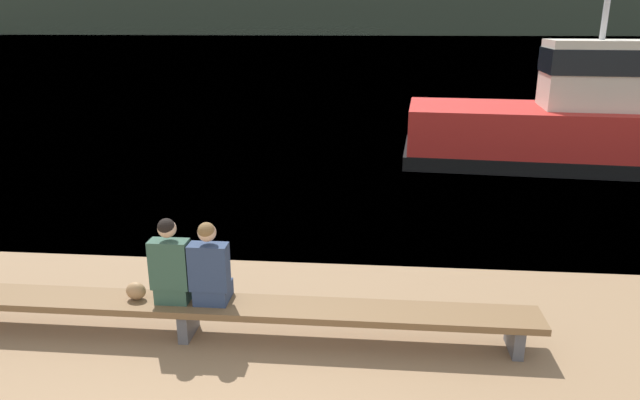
# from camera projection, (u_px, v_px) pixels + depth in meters

# --- Properties ---
(water_surface) EXTENTS (240.00, 240.00, 0.00)m
(water_surface) POSITION_uv_depth(u_px,v_px,m) (366.00, 38.00, 122.87)
(water_surface) COLOR #386084
(water_surface) RESTS_ON ground
(far_shoreline) EXTENTS (600.00, 12.00, 9.83)m
(far_shoreline) POSITION_uv_depth(u_px,v_px,m) (368.00, 15.00, 147.51)
(far_shoreline) COLOR #384233
(far_shoreline) RESTS_ON ground
(bench_main) EXTENTS (8.17, 0.55, 0.43)m
(bench_main) POSITION_uv_depth(u_px,v_px,m) (187.00, 307.00, 6.71)
(bench_main) COLOR brown
(bench_main) RESTS_ON ground
(person_left) EXTENTS (0.44, 0.43, 1.04)m
(person_left) POSITION_uv_depth(u_px,v_px,m) (171.00, 266.00, 6.58)
(person_left) COLOR #2D4C3D
(person_left) RESTS_ON bench_main
(person_right) EXTENTS (0.44, 0.42, 1.01)m
(person_right) POSITION_uv_depth(u_px,v_px,m) (210.00, 269.00, 6.55)
(person_right) COLOR navy
(person_right) RESTS_ON bench_main
(shopping_bag) EXTENTS (0.23, 0.16, 0.22)m
(shopping_bag) POSITION_uv_depth(u_px,v_px,m) (136.00, 291.00, 6.72)
(shopping_bag) COLOR #9E754C
(shopping_bag) RESTS_ON bench_main
(tugboat_red) EXTENTS (9.21, 3.73, 6.61)m
(tugboat_red) POSITION_uv_depth(u_px,v_px,m) (588.00, 127.00, 14.51)
(tugboat_red) COLOR red
(tugboat_red) RESTS_ON water_surface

